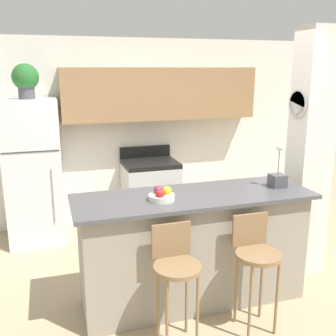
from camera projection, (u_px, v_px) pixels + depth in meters
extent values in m
plane|color=tan|center=(193.00, 299.00, 3.77)|extent=(14.00, 14.00, 0.00)
cube|color=white|center=(137.00, 131.00, 5.59)|extent=(5.60, 0.06, 2.55)
cube|color=#9E754C|center=(161.00, 94.00, 5.37)|extent=(2.68, 0.32, 0.70)
cube|color=white|center=(146.00, 106.00, 5.37)|extent=(0.66, 0.28, 0.12)
cube|color=white|center=(310.00, 155.00, 4.07)|extent=(0.36, 0.32, 2.55)
cylinder|color=silver|center=(298.00, 104.00, 3.88)|extent=(0.02, 0.28, 0.28)
cylinder|color=white|center=(297.00, 104.00, 3.88)|extent=(0.01, 0.25, 0.25)
cube|color=gray|center=(193.00, 250.00, 3.65)|extent=(2.05, 0.59, 1.02)
cube|color=#4C4C51|center=(194.00, 196.00, 3.52)|extent=(2.17, 0.71, 0.04)
cube|color=white|center=(35.00, 194.00, 4.97)|extent=(0.67, 0.69, 1.22)
cube|color=white|center=(29.00, 123.00, 4.75)|extent=(0.67, 0.69, 0.57)
cube|color=#333333|center=(31.00, 152.00, 4.49)|extent=(0.63, 0.01, 0.01)
cylinder|color=#B2B2B7|center=(53.00, 196.00, 4.68)|extent=(0.02, 0.02, 0.67)
cube|color=silver|center=(151.00, 195.00, 5.50)|extent=(0.73, 0.61, 0.85)
cube|color=black|center=(150.00, 164.00, 5.39)|extent=(0.73, 0.61, 0.06)
cube|color=black|center=(145.00, 152.00, 5.62)|extent=(0.73, 0.04, 0.16)
cube|color=black|center=(157.00, 199.00, 5.20)|extent=(0.44, 0.01, 0.27)
cylinder|color=olive|center=(177.00, 267.00, 2.99)|extent=(0.37, 0.37, 0.03)
cube|color=olive|center=(171.00, 240.00, 3.09)|extent=(0.32, 0.02, 0.28)
cylinder|color=olive|center=(167.00, 320.00, 2.93)|extent=(0.02, 0.02, 0.66)
cylinder|color=olive|center=(197.00, 314.00, 3.00)|extent=(0.02, 0.02, 0.66)
cylinder|color=olive|center=(158.00, 302.00, 3.15)|extent=(0.02, 0.02, 0.66)
cylinder|color=olive|center=(187.00, 297.00, 3.22)|extent=(0.02, 0.02, 0.66)
cylinder|color=olive|center=(258.00, 255.00, 3.19)|extent=(0.37, 0.37, 0.03)
cube|color=olive|center=(250.00, 229.00, 3.29)|extent=(0.32, 0.02, 0.28)
cylinder|color=olive|center=(250.00, 304.00, 3.13)|extent=(0.02, 0.02, 0.66)
cylinder|color=olive|center=(277.00, 298.00, 3.20)|extent=(0.02, 0.02, 0.66)
cylinder|color=olive|center=(236.00, 288.00, 3.35)|extent=(0.02, 0.02, 0.66)
cylinder|color=olive|center=(261.00, 283.00, 3.42)|extent=(0.02, 0.02, 0.66)
cylinder|color=#4C4C51|center=(27.00, 93.00, 4.66)|extent=(0.19, 0.19, 0.14)
sphere|color=#286B2D|center=(25.00, 77.00, 4.61)|extent=(0.31, 0.31, 0.31)
cube|color=#4C4C51|center=(277.00, 181.00, 3.73)|extent=(0.14, 0.14, 0.12)
cylinder|color=#386633|center=(279.00, 162.00, 3.69)|extent=(0.01, 0.01, 0.24)
sphere|color=white|center=(280.00, 147.00, 3.65)|extent=(0.07, 0.07, 0.07)
cylinder|color=silver|center=(162.00, 198.00, 3.36)|extent=(0.23, 0.23, 0.05)
sphere|color=gold|center=(167.00, 191.00, 3.37)|extent=(0.08, 0.08, 0.08)
sphere|color=#7A2D56|center=(158.00, 190.00, 3.38)|extent=(0.08, 0.08, 0.08)
sphere|color=red|center=(160.00, 194.00, 3.30)|extent=(0.08, 0.08, 0.08)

